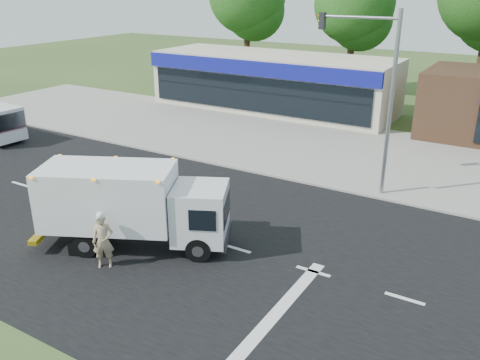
{
  "coord_description": "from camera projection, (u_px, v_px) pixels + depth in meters",
  "views": [
    {
      "loc": [
        8.45,
        -13.71,
        8.98
      ],
      "look_at": [
        -1.15,
        2.18,
        1.7
      ],
      "focal_mm": 38.0,
      "sensor_mm": 36.0,
      "label": 1
    }
  ],
  "objects": [
    {
      "name": "parking_apron",
      "position": [
        362.0,
        147.0,
        29.42
      ],
      "size": [
        60.0,
        9.0,
        0.02
      ],
      "primitive_type": "cube",
      "color": "gray",
      "rests_on": "ground"
    },
    {
      "name": "road_asphalt",
      "position": [
        236.0,
        249.0,
        18.27
      ],
      "size": [
        60.0,
        14.0,
        0.02
      ],
      "primitive_type": "cube",
      "color": "black",
      "rests_on": "ground"
    },
    {
      "name": "emergency_worker",
      "position": [
        103.0,
        240.0,
        16.78
      ],
      "size": [
        0.83,
        0.8,
        2.03
      ],
      "rotation": [
        0.0,
        0.0,
        0.68
      ],
      "color": "tan",
      "rests_on": "ground"
    },
    {
      "name": "retail_strip_mall",
      "position": [
        273.0,
        82.0,
        37.74
      ],
      "size": [
        18.0,
        6.2,
        4.0
      ],
      "color": "beige",
      "rests_on": "ground"
    },
    {
      "name": "sidewalk",
      "position": [
        324.0,
        177.0,
        24.78
      ],
      "size": [
        60.0,
        2.4,
        0.12
      ],
      "primitive_type": "cube",
      "color": "gray",
      "rests_on": "ground"
    },
    {
      "name": "traffic_signal_pole",
      "position": [
        377.0,
        84.0,
        21.39
      ],
      "size": [
        3.51,
        0.25,
        8.0
      ],
      "color": "gray",
      "rests_on": "ground"
    },
    {
      "name": "background_trees",
      "position": [
        421.0,
        4.0,
        38.42
      ],
      "size": [
        36.77,
        7.39,
        12.1
      ],
      "color": "#332114",
      "rests_on": "ground"
    },
    {
      "name": "ems_box_truck",
      "position": [
        129.0,
        202.0,
        17.86
      ],
      "size": [
        7.06,
        4.87,
        3.03
      ],
      "rotation": [
        0.0,
        0.0,
        0.45
      ],
      "color": "black",
      "rests_on": "ground"
    },
    {
      "name": "lane_markings",
      "position": [
        250.0,
        276.0,
        16.53
      ],
      "size": [
        55.2,
        7.0,
        0.01
      ],
      "color": "silver",
      "rests_on": "road_asphalt"
    },
    {
      "name": "ground",
      "position": [
        236.0,
        249.0,
        18.27
      ],
      "size": [
        120.0,
        120.0,
        0.0
      ],
      "primitive_type": "plane",
      "color": "#385123",
      "rests_on": "ground"
    }
  ]
}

